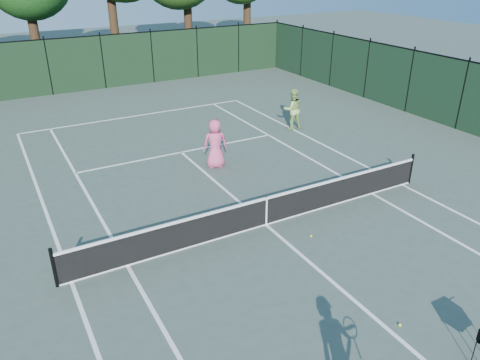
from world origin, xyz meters
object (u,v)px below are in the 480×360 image
player_green (293,109)px  loose_ball_midcourt (311,236)px  loose_ball_near_cart (400,325)px  player_pink (215,144)px

player_green → loose_ball_midcourt: 9.14m
player_green → loose_ball_near_cart: size_ratio=26.95×
loose_ball_midcourt → player_green: bearing=58.7°
player_pink → loose_ball_midcourt: bearing=105.3°
player_green → loose_ball_midcourt: size_ratio=26.95×
loose_ball_near_cart → loose_ball_midcourt: bearing=82.8°
player_green → loose_ball_midcourt: bearing=71.4°
player_green → loose_ball_near_cart: player_green is taller
loose_ball_midcourt → loose_ball_near_cart: bearing=-97.2°
player_pink → loose_ball_midcourt: 5.70m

